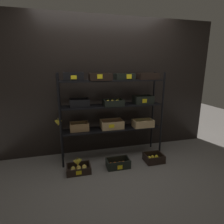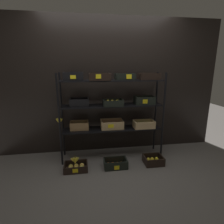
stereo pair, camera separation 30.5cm
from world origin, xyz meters
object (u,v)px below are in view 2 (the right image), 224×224
Objects in this scene: crate_ground_lemon at (153,161)px; crate_ground_apple_gold at (76,167)px; crate_ground_tangerine at (115,164)px; display_rack at (113,104)px; banana_bunch_loose at (75,160)px.

crate_ground_apple_gold is at bearing -179.73° from crate_ground_lemon.
display_rack is at bearing 87.61° from crate_ground_tangerine.
display_rack is 0.98m from crate_ground_tangerine.
crate_ground_apple_gold is at bearing -149.87° from display_rack.
crate_ground_tangerine is at bearing -1.14° from crate_ground_apple_gold.
crate_ground_tangerine is 0.64m from crate_ground_lemon.
display_rack reaches higher than crate_ground_tangerine.
display_rack is 5.03× the size of crate_ground_apple_gold.
crate_ground_tangerine is at bearing -178.38° from crate_ground_lemon.
display_rack is at bearing 30.13° from crate_ground_apple_gold.
crate_ground_lemon is at bearing -30.11° from display_rack.
crate_ground_apple_gold is 1.25m from crate_ground_lemon.
crate_ground_tangerine is at bearing -1.08° from banana_bunch_loose.
banana_bunch_loose reaches higher than crate_ground_lemon.
banana_bunch_loose is at bearing -150.23° from display_rack.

